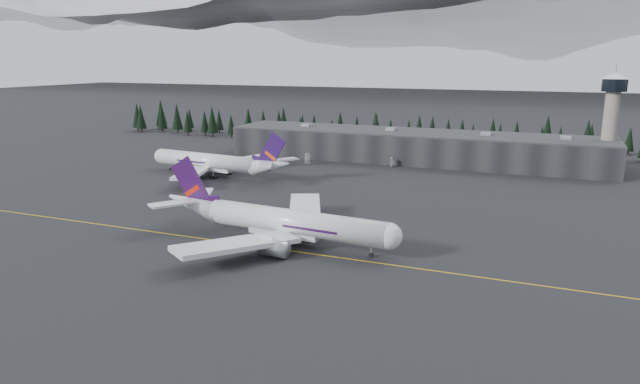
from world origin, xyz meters
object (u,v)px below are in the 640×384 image
at_px(jet_main, 275,220).
at_px(jet_parked, 217,163).
at_px(gse_vehicle_a, 308,163).
at_px(control_tower, 611,112).
at_px(gse_vehicle_b, 392,165).
at_px(terminal, 413,146).

height_order(jet_main, jet_parked, jet_main).
relative_size(jet_parked, gse_vehicle_a, 12.75).
distance_m(control_tower, gse_vehicle_a, 118.93).
height_order(jet_parked, gse_vehicle_b, jet_parked).
height_order(jet_main, gse_vehicle_a, jet_main).
height_order(control_tower, jet_parked, control_tower).
relative_size(terminal, gse_vehicle_a, 32.66).
height_order(control_tower, gse_vehicle_b, control_tower).
relative_size(terminal, gse_vehicle_b, 38.35).
distance_m(terminal, control_tower, 76.98).
xyz_separation_m(jet_parked, gse_vehicle_b, (55.61, 42.67, -4.48)).
bearing_deg(jet_parked, gse_vehicle_a, -115.73).
relative_size(control_tower, jet_main, 0.58).
relative_size(terminal, jet_main, 2.47).
distance_m(jet_main, gse_vehicle_b, 104.39).
height_order(jet_parked, gse_vehicle_a, jet_parked).
xyz_separation_m(control_tower, gse_vehicle_b, (-79.17, -20.78, -22.70)).
bearing_deg(gse_vehicle_b, jet_main, -24.57).
bearing_deg(jet_main, gse_vehicle_a, 113.63).
height_order(terminal, gse_vehicle_a, terminal).
distance_m(terminal, jet_parked, 85.03).
xyz_separation_m(terminal, jet_parked, (-59.78, -60.45, -1.11)).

